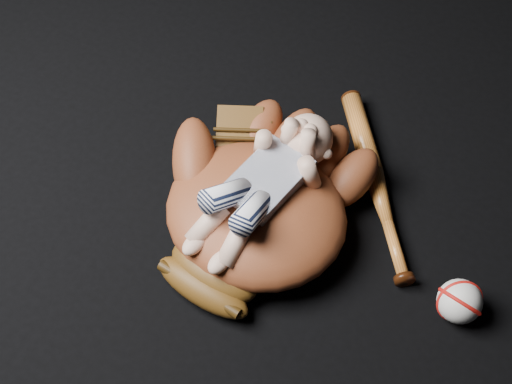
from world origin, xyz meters
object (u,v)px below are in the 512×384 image
(baseball_glove, at_px, (256,208))
(baseball_bat, at_px, (376,183))
(baseball, at_px, (460,301))
(newborn_baby, at_px, (258,188))

(baseball_glove, bearing_deg, baseball_bat, 56.44)
(baseball_glove, bearing_deg, baseball, 8.63)
(baseball_glove, xyz_separation_m, baseball, (0.37, 0.00, -0.03))
(baseball_glove, distance_m, baseball_bat, 0.25)
(baseball_bat, height_order, baseball, baseball)
(baseball_bat, relative_size, baseball, 5.72)
(newborn_baby, height_order, baseball, newborn_baby)
(baseball_bat, bearing_deg, baseball_glove, -131.67)
(newborn_baby, distance_m, baseball_bat, 0.26)
(baseball_bat, distance_m, baseball, 0.28)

